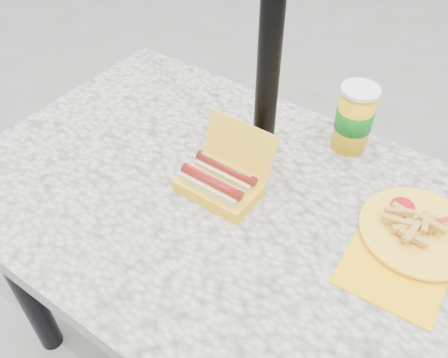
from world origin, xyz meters
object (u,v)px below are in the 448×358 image
Objects in this scene: umbrella_pole at (272,20)px; soda_cup at (354,119)px; hotdog_box at (221,181)px; fries_plate at (416,233)px.

soda_cup is at bearing 46.42° from umbrella_pole.
hotdog_box reaches higher than fries_plate.
umbrella_pole reaches higher than hotdog_box.
hotdog_box is 0.42m from fries_plate.
hotdog_box is at bearing -163.21° from fries_plate.
umbrella_pole is 0.51m from fries_plate.
soda_cup is at bearing 62.34° from hotdog_box.
fries_plate is at bearing 17.49° from hotdog_box.
hotdog_box is 0.53× the size of fries_plate.
umbrella_pole is 6.61× the size of fries_plate.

